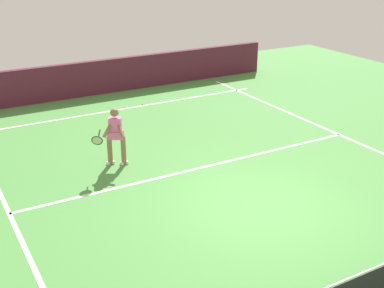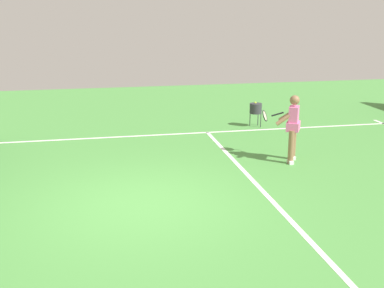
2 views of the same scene
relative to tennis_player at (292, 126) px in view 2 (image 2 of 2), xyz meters
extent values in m
plane|color=#4C9342|center=(-1.85, 3.65, -0.85)|extent=(27.13, 27.13, 0.00)
cube|color=white|center=(-1.85, 1.27, -0.84)|extent=(9.71, 0.10, 0.01)
cube|color=white|center=(3.00, 3.65, -0.84)|extent=(0.10, 18.87, 0.01)
cylinder|color=#8C6647|center=(-0.18, 0.07, -0.46)|extent=(0.13, 0.13, 0.78)
cylinder|color=#8C6647|center=(0.13, -0.11, -0.46)|extent=(0.13, 0.13, 0.78)
cube|color=white|center=(-0.18, 0.07, -0.81)|extent=(0.20, 0.10, 0.08)
cube|color=white|center=(0.13, -0.11, -0.81)|extent=(0.20, 0.10, 0.08)
cube|color=pink|center=(-0.02, -0.02, 0.19)|extent=(0.38, 0.33, 0.52)
cube|color=pink|center=(-0.02, -0.02, -0.01)|extent=(0.49, 0.44, 0.20)
sphere|color=#8C6647|center=(-0.02, -0.02, 0.59)|extent=(0.22, 0.22, 0.22)
cylinder|color=#8C6647|center=(-0.08, 0.18, 0.21)|extent=(0.13, 0.48, 0.37)
cylinder|color=#8C6647|center=(0.18, 0.03, 0.21)|extent=(0.44, 0.35, 0.37)
cylinder|color=black|center=(0.48, 0.17, 0.17)|extent=(0.18, 0.27, 0.14)
torus|color=black|center=(0.63, 0.43, 0.11)|extent=(0.31, 0.25, 0.28)
cylinder|color=beige|center=(0.63, 0.43, 0.11)|extent=(0.25, 0.20, 0.23)
cylinder|color=#333338|center=(3.43, -0.30, -0.30)|extent=(0.36, 0.36, 0.30)
cylinder|color=#333338|center=(3.56, -0.18, -0.65)|extent=(0.02, 0.02, 0.40)
cylinder|color=#333338|center=(3.31, -0.43, -0.65)|extent=(0.02, 0.02, 0.40)
cylinder|color=#333338|center=(3.56, -0.43, -0.65)|extent=(0.02, 0.02, 0.40)
sphere|color=#D1E533|center=(3.48, -0.30, -0.14)|extent=(0.07, 0.07, 0.07)
camera|label=1|loc=(4.27, 11.61, 4.72)|focal=47.51mm
camera|label=2|loc=(-10.19, 4.40, 2.61)|focal=45.85mm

